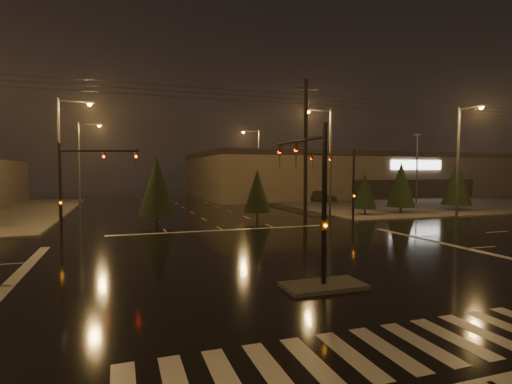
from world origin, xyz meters
TOP-DOWN VIEW (x-y plane):
  - ground at (0.00, 0.00)m, footprint 140.00×140.00m
  - sidewalk_ne at (30.00, 30.00)m, footprint 36.00×36.00m
  - median_island at (0.00, -4.00)m, footprint 3.00×1.60m
  - crosswalk at (0.00, -9.00)m, footprint 15.00×2.60m
  - stop_bar_near at (0.00, -11.00)m, footprint 16.00×0.50m
  - stop_bar_far at (0.00, 11.00)m, footprint 16.00×0.50m
  - parking_lot at (35.00, 28.00)m, footprint 50.00×24.00m
  - retail_building at (35.00, 45.99)m, footprint 60.20×28.30m
  - signal_mast_median at (0.00, -3.07)m, footprint 0.25×4.59m
  - signal_mast_ne at (9.50, 10.14)m, footprint 4.84×1.86m
  - signal_mast_nw at (-9.50, 10.14)m, footprint 4.84×1.86m
  - streetlight_1 at (-11.18, 18.00)m, footprint 2.77×0.32m
  - streetlight_2 at (-11.18, 34.00)m, footprint 2.77×0.32m
  - streetlight_3 at (11.18, 16.00)m, footprint 2.77×0.32m
  - streetlight_4 at (11.18, 36.00)m, footprint 2.77×0.32m
  - streetlight_6 at (22.00, 11.18)m, footprint 0.32×2.77m
  - utility_pole_1 at (8.00, 14.00)m, footprint 2.20×0.32m
  - conifer_0 at (15.17, 15.81)m, footprint 2.18×2.18m
  - conifer_1 at (19.69, 16.28)m, footprint 2.83×2.83m
  - conifer_2 at (26.77, 16.23)m, footprint 3.01×3.01m
  - conifer_3 at (-4.19, 16.13)m, footprint 3.00×3.00m
  - conifer_4 at (4.37, 16.11)m, footprint 2.38×2.38m
  - car_parked at (18.69, 31.68)m, footprint 3.84×5.43m

SIDE VIEW (x-z plane):
  - ground at x=0.00m, z-range 0.00..0.00m
  - crosswalk at x=0.00m, z-range 0.00..0.01m
  - stop_bar_near at x=0.00m, z-range 0.00..0.01m
  - stop_bar_far at x=0.00m, z-range 0.00..0.01m
  - parking_lot at x=35.00m, z-range 0.00..0.08m
  - sidewalk_ne at x=30.00m, z-range 0.00..0.12m
  - median_island at x=0.00m, z-range 0.00..0.15m
  - car_parked at x=18.69m, z-range 0.00..1.72m
  - conifer_0 at x=15.17m, z-range 0.35..4.45m
  - conifer_4 at x=4.37m, z-range 0.35..4.76m
  - conifer_1 at x=19.69m, z-range 0.35..5.47m
  - conifer_3 at x=-4.19m, z-range 0.35..5.74m
  - conifer_2 at x=26.77m, z-range 0.35..5.75m
  - signal_mast_median at x=0.00m, z-range 0.75..6.75m
  - signal_mast_ne at x=9.50m, z-range 0.79..6.79m
  - signal_mast_nw at x=-9.50m, z-range 0.79..6.79m
  - retail_building at x=35.00m, z-range 0.24..7.44m
  - streetlight_1 at x=-11.18m, z-range 0.80..10.80m
  - streetlight_2 at x=-11.18m, z-range 0.80..10.80m
  - streetlight_3 at x=11.18m, z-range 0.80..10.80m
  - streetlight_4 at x=11.18m, z-range 0.80..10.80m
  - streetlight_6 at x=22.00m, z-range 0.80..10.80m
  - utility_pole_1 at x=8.00m, z-range 0.13..12.13m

